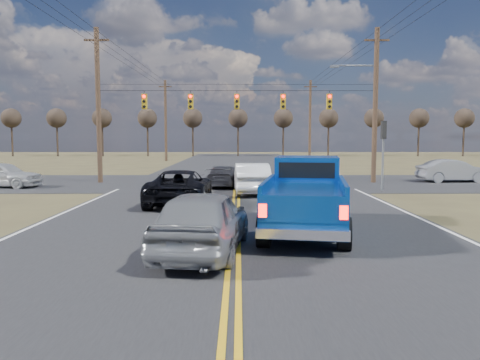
{
  "coord_description": "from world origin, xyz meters",
  "views": [
    {
      "loc": [
        0.13,
        -12.65,
        3.02
      ],
      "look_at": [
        0.17,
        3.79,
        1.5
      ],
      "focal_mm": 35.0,
      "sensor_mm": 36.0,
      "label": 1
    }
  ],
  "objects_px": {
    "silver_suv": "(203,221)",
    "black_suv": "(180,187)",
    "white_car_queue": "(251,178)",
    "cross_car_west": "(2,174)",
    "pickup_truck": "(306,197)",
    "dgrey_car_queue": "(224,176)",
    "cross_car_east_near": "(453,171)"
  },
  "relations": [
    {
      "from": "pickup_truck",
      "to": "dgrey_car_queue",
      "type": "height_order",
      "value": "pickup_truck"
    },
    {
      "from": "cross_car_east_near",
      "to": "white_car_queue",
      "type": "bearing_deg",
      "value": 110.25
    },
    {
      "from": "cross_car_west",
      "to": "cross_car_east_near",
      "type": "bearing_deg",
      "value": -75.77
    },
    {
      "from": "cross_car_west",
      "to": "white_car_queue",
      "type": "bearing_deg",
      "value": -93.56
    },
    {
      "from": "silver_suv",
      "to": "white_car_queue",
      "type": "bearing_deg",
      "value": -90.1
    },
    {
      "from": "white_car_queue",
      "to": "cross_car_west",
      "type": "distance_m",
      "value": 15.11
    },
    {
      "from": "white_car_queue",
      "to": "cross_car_east_near",
      "type": "height_order",
      "value": "white_car_queue"
    },
    {
      "from": "silver_suv",
      "to": "dgrey_car_queue",
      "type": "xyz_separation_m",
      "value": [
        -0.0,
        16.22,
        -0.21
      ]
    },
    {
      "from": "white_car_queue",
      "to": "cross_car_west",
      "type": "bearing_deg",
      "value": -13.77
    },
    {
      "from": "cross_car_west",
      "to": "silver_suv",
      "type": "bearing_deg",
      "value": -132.54
    },
    {
      "from": "silver_suv",
      "to": "black_suv",
      "type": "distance_m",
      "value": 9.03
    },
    {
      "from": "pickup_truck",
      "to": "cross_car_west",
      "type": "relative_size",
      "value": 1.43
    },
    {
      "from": "silver_suv",
      "to": "white_car_queue",
      "type": "height_order",
      "value": "silver_suv"
    },
    {
      "from": "dgrey_car_queue",
      "to": "cross_car_east_near",
      "type": "height_order",
      "value": "cross_car_east_near"
    },
    {
      "from": "white_car_queue",
      "to": "cross_car_west",
      "type": "relative_size",
      "value": 1.08
    },
    {
      "from": "silver_suv",
      "to": "white_car_queue",
      "type": "relative_size",
      "value": 1.01
    },
    {
      "from": "pickup_truck",
      "to": "black_suv",
      "type": "height_order",
      "value": "pickup_truck"
    },
    {
      "from": "pickup_truck",
      "to": "dgrey_car_queue",
      "type": "relative_size",
      "value": 1.49
    },
    {
      "from": "dgrey_car_queue",
      "to": "cross_car_east_near",
      "type": "relative_size",
      "value": 0.96
    },
    {
      "from": "silver_suv",
      "to": "white_car_queue",
      "type": "distance_m",
      "value": 13.03
    },
    {
      "from": "cross_car_east_near",
      "to": "pickup_truck",
      "type": "bearing_deg",
      "value": 139.22
    },
    {
      "from": "cross_car_west",
      "to": "pickup_truck",
      "type": "bearing_deg",
      "value": -121.35
    },
    {
      "from": "white_car_queue",
      "to": "silver_suv",
      "type": "bearing_deg",
      "value": 80.4
    },
    {
      "from": "pickup_truck",
      "to": "white_car_queue",
      "type": "distance_m",
      "value": 10.34
    },
    {
      "from": "black_suv",
      "to": "cross_car_west",
      "type": "relative_size",
      "value": 1.22
    },
    {
      "from": "pickup_truck",
      "to": "white_car_queue",
      "type": "height_order",
      "value": "pickup_truck"
    },
    {
      "from": "pickup_truck",
      "to": "silver_suv",
      "type": "xyz_separation_m",
      "value": [
        -3.04,
        -2.69,
        -0.29
      ]
    },
    {
      "from": "white_car_queue",
      "to": "dgrey_car_queue",
      "type": "height_order",
      "value": "white_car_queue"
    },
    {
      "from": "pickup_truck",
      "to": "cross_car_east_near",
      "type": "relative_size",
      "value": 1.43
    },
    {
      "from": "silver_suv",
      "to": "cross_car_west",
      "type": "height_order",
      "value": "silver_suv"
    },
    {
      "from": "cross_car_west",
      "to": "cross_car_east_near",
      "type": "xyz_separation_m",
      "value": [
        28.45,
        3.27,
        -0.03
      ]
    },
    {
      "from": "pickup_truck",
      "to": "white_car_queue",
      "type": "xyz_separation_m",
      "value": [
        -1.44,
        10.24,
        -0.32
      ]
    }
  ]
}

